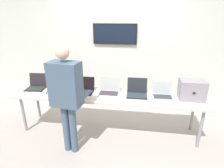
{
  "coord_description": "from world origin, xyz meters",
  "views": [
    {
      "loc": [
        0.51,
        -2.92,
        2.08
      ],
      "look_at": [
        0.04,
        0.2,
        0.87
      ],
      "focal_mm": 29.34,
      "sensor_mm": 36.0,
      "label": 1
    }
  ],
  "objects_px": {
    "laptop_station_0": "(37,85)",
    "person": "(67,92)",
    "workbench": "(108,97)",
    "laptop_station_4": "(137,91)",
    "laptop_station_3": "(109,90)",
    "laptop_station_1": "(59,87)",
    "coffee_mug": "(50,94)",
    "laptop_station_5": "(162,93)",
    "laptop_station_2": "(85,89)",
    "equipment_box": "(192,90)"
  },
  "relations": [
    {
      "from": "equipment_box",
      "to": "laptop_station_1",
      "type": "bearing_deg",
      "value": 179.33
    },
    {
      "from": "person",
      "to": "laptop_station_4",
      "type": "bearing_deg",
      "value": 34.04
    },
    {
      "from": "laptop_station_0",
      "to": "laptop_station_1",
      "type": "bearing_deg",
      "value": -2.71
    },
    {
      "from": "laptop_station_4",
      "to": "person",
      "type": "distance_m",
      "value": 1.23
    },
    {
      "from": "workbench",
      "to": "laptop_station_0",
      "type": "bearing_deg",
      "value": 176.89
    },
    {
      "from": "workbench",
      "to": "laptop_station_3",
      "type": "height_order",
      "value": "laptop_station_3"
    },
    {
      "from": "laptop_station_2",
      "to": "coffee_mug",
      "type": "distance_m",
      "value": 0.62
    },
    {
      "from": "laptop_station_3",
      "to": "coffee_mug",
      "type": "xyz_separation_m",
      "value": [
        -0.99,
        -0.32,
        -0.02
      ]
    },
    {
      "from": "workbench",
      "to": "person",
      "type": "distance_m",
      "value": 0.86
    },
    {
      "from": "laptop_station_0",
      "to": "laptop_station_5",
      "type": "distance_m",
      "value": 2.34
    },
    {
      "from": "laptop_station_2",
      "to": "person",
      "type": "xyz_separation_m",
      "value": [
        -0.07,
        -0.67,
        0.22
      ]
    },
    {
      "from": "laptop_station_0",
      "to": "laptop_station_3",
      "type": "height_order",
      "value": "laptop_station_0"
    },
    {
      "from": "laptop_station_3",
      "to": "person",
      "type": "bearing_deg",
      "value": -126.77
    },
    {
      "from": "laptop_station_4",
      "to": "laptop_station_5",
      "type": "relative_size",
      "value": 1.06
    },
    {
      "from": "laptop_station_0",
      "to": "person",
      "type": "height_order",
      "value": "person"
    },
    {
      "from": "laptop_station_2",
      "to": "workbench",
      "type": "bearing_deg",
      "value": -6.44
    },
    {
      "from": "laptop_station_4",
      "to": "laptop_station_3",
      "type": "bearing_deg",
      "value": 179.15
    },
    {
      "from": "workbench",
      "to": "coffee_mug",
      "type": "height_order",
      "value": "coffee_mug"
    },
    {
      "from": "equipment_box",
      "to": "laptop_station_3",
      "type": "bearing_deg",
      "value": 178.44
    },
    {
      "from": "laptop_station_3",
      "to": "workbench",
      "type": "bearing_deg",
      "value": -98.2
    },
    {
      "from": "workbench",
      "to": "laptop_station_4",
      "type": "xyz_separation_m",
      "value": [
        0.5,
        0.06,
        0.11
      ]
    },
    {
      "from": "laptop_station_1",
      "to": "laptop_station_3",
      "type": "distance_m",
      "value": 0.95
    },
    {
      "from": "laptop_station_1",
      "to": "coffee_mug",
      "type": "xyz_separation_m",
      "value": [
        -0.04,
        -0.3,
        -0.02
      ]
    },
    {
      "from": "person",
      "to": "laptop_station_5",
      "type": "bearing_deg",
      "value": 25.07
    },
    {
      "from": "workbench",
      "to": "laptop_station_1",
      "type": "xyz_separation_m",
      "value": [
        -0.94,
        0.05,
        0.11
      ]
    },
    {
      "from": "laptop_station_3",
      "to": "coffee_mug",
      "type": "relative_size",
      "value": 4.46
    },
    {
      "from": "laptop_station_3",
      "to": "laptop_station_4",
      "type": "bearing_deg",
      "value": -0.85
    },
    {
      "from": "workbench",
      "to": "laptop_station_1",
      "type": "bearing_deg",
      "value": 176.68
    },
    {
      "from": "laptop_station_1",
      "to": "equipment_box",
      "type": "bearing_deg",
      "value": -0.67
    },
    {
      "from": "workbench",
      "to": "laptop_station_3",
      "type": "xyz_separation_m",
      "value": [
        0.01,
        0.07,
        0.11
      ]
    },
    {
      "from": "laptop_station_0",
      "to": "laptop_station_4",
      "type": "height_order",
      "value": "laptop_station_4"
    },
    {
      "from": "laptop_station_1",
      "to": "laptop_station_0",
      "type": "bearing_deg",
      "value": 177.29
    },
    {
      "from": "laptop_station_1",
      "to": "person",
      "type": "distance_m",
      "value": 0.83
    },
    {
      "from": "laptop_station_4",
      "to": "laptop_station_2",
      "type": "bearing_deg",
      "value": -179.49
    },
    {
      "from": "laptop_station_0",
      "to": "laptop_station_4",
      "type": "xyz_separation_m",
      "value": [
        1.91,
        -0.02,
        0.0
      ]
    },
    {
      "from": "laptop_station_4",
      "to": "laptop_station_1",
      "type": "bearing_deg",
      "value": -179.87
    },
    {
      "from": "laptop_station_1",
      "to": "laptop_station_3",
      "type": "relative_size",
      "value": 1.02
    },
    {
      "from": "laptop_station_3",
      "to": "laptop_station_4",
      "type": "xyz_separation_m",
      "value": [
        0.49,
        -0.01,
        0.0
      ]
    },
    {
      "from": "equipment_box",
      "to": "coffee_mug",
      "type": "distance_m",
      "value": 2.4
    },
    {
      "from": "laptop_station_5",
      "to": "person",
      "type": "bearing_deg",
      "value": -154.93
    },
    {
      "from": "workbench",
      "to": "laptop_station_1",
      "type": "height_order",
      "value": "laptop_station_1"
    },
    {
      "from": "laptop_station_2",
      "to": "coffee_mug",
      "type": "bearing_deg",
      "value": -151.07
    },
    {
      "from": "equipment_box",
      "to": "laptop_station_0",
      "type": "distance_m",
      "value": 2.8
    },
    {
      "from": "laptop_station_5",
      "to": "coffee_mug",
      "type": "bearing_deg",
      "value": -171.05
    },
    {
      "from": "workbench",
      "to": "equipment_box",
      "type": "bearing_deg",
      "value": 1.12
    },
    {
      "from": "laptop_station_3",
      "to": "laptop_station_4",
      "type": "distance_m",
      "value": 0.49
    },
    {
      "from": "laptop_station_1",
      "to": "coffee_mug",
      "type": "distance_m",
      "value": 0.31
    },
    {
      "from": "laptop_station_1",
      "to": "laptop_station_2",
      "type": "height_order",
      "value": "laptop_station_1"
    },
    {
      "from": "laptop_station_2",
      "to": "equipment_box",
      "type": "bearing_deg",
      "value": -0.69
    },
    {
      "from": "laptop_station_3",
      "to": "person",
      "type": "xyz_separation_m",
      "value": [
        -0.51,
        -0.69,
        0.22
      ]
    }
  ]
}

